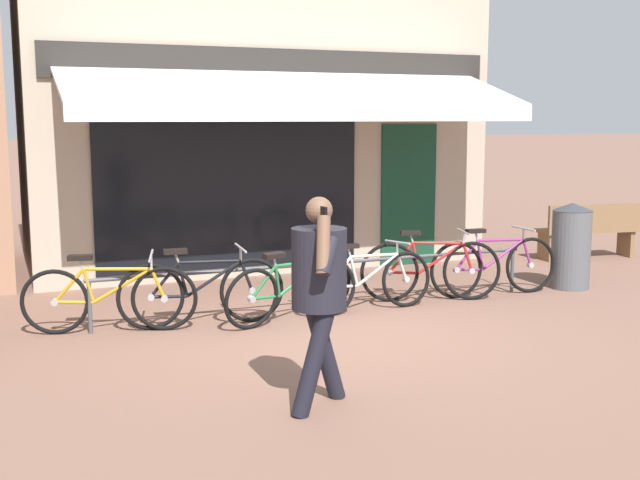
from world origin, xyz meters
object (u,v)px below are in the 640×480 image
bicycle_black (202,291)px  bicycle_red (431,269)px  pedestrian_adult (319,281)px  bicycle_purple (494,265)px  litter_bin (571,246)px  park_bench (589,229)px  bicycle_orange (109,298)px  bicycle_silver (368,281)px  bicycle_green (291,290)px

bicycle_black → bicycle_red: (2.84, 0.12, 0.01)m
bicycle_black → pedestrian_adult: bearing=-80.4°
bicycle_purple → litter_bin: size_ratio=1.57×
bicycle_red → park_bench: size_ratio=1.01×
bicycle_purple → park_bench: 3.32m
bicycle_red → park_bench: bearing=39.9°
bicycle_red → litter_bin: litter_bin is taller
bicycle_black → litter_bin: size_ratio=1.60×
bicycle_orange → bicycle_black: bicycle_black is taller
litter_bin → park_bench: bearing=43.7°
bicycle_red → pedestrian_adult: pedestrian_adult is taller
bicycle_black → park_bench: size_ratio=1.08×
bicycle_black → bicycle_purple: (3.72, 0.09, -0.00)m
bicycle_orange → bicycle_silver: bicycle_orange is taller
bicycle_black → bicycle_silver: (1.92, -0.07, -0.03)m
bicycle_black → bicycle_green: bearing=-8.7°
bicycle_black → pedestrian_adult: 2.76m
bicycle_black → bicycle_purple: 3.72m
pedestrian_adult → bicycle_black: bearing=-90.6°
bicycle_silver → bicycle_red: size_ratio=1.00×
bicycle_orange → bicycle_red: (3.78, 0.03, 0.02)m
bicycle_black → pedestrian_adult: (0.24, -2.69, 0.60)m
bicycle_red → pedestrian_adult: bearing=-116.0°
bicycle_orange → park_bench: 7.72m
bicycle_green → bicycle_red: size_ratio=0.99×
bicycle_red → bicycle_purple: 0.88m
bicycle_orange → pedestrian_adult: (1.18, -2.78, 0.61)m
bicycle_orange → park_bench: (7.55, 1.63, 0.09)m
bicycle_silver → pedestrian_adult: 3.17m
bicycle_orange → bicycle_red: bearing=14.5°
bicycle_green → litter_bin: size_ratio=1.48×
bicycle_orange → litter_bin: 5.83m
pedestrian_adult → park_bench: bearing=-151.0°
bicycle_black → pedestrian_adult: pedestrian_adult is taller
bicycle_red → bicycle_orange: bearing=-162.8°
bicycle_black → litter_bin: (4.89, 0.08, 0.18)m
park_bench → bicycle_purple: bearing=-143.6°
litter_bin → park_bench: size_ratio=0.68×
bicycle_orange → bicycle_black: size_ratio=0.98×
pedestrian_adult → litter_bin: (4.65, 2.77, -0.42)m
pedestrian_adult → bicycle_orange: bearing=-72.7°
bicycle_orange → bicycle_purple: 4.66m
bicycle_purple → litter_bin: (1.17, -0.01, 0.18)m
bicycle_orange → park_bench: size_ratio=1.06×
bicycle_silver → bicycle_red: bicycle_red is taller
bicycle_silver → pedestrian_adult: pedestrian_adult is taller
park_bench → bicycle_green: bearing=-154.2°
litter_bin → bicycle_purple: bearing=179.5°
bicycle_black → park_bench: (6.61, 1.72, 0.08)m
bicycle_silver → park_bench: 5.02m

